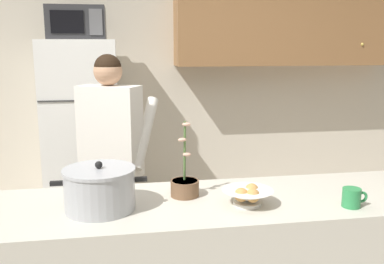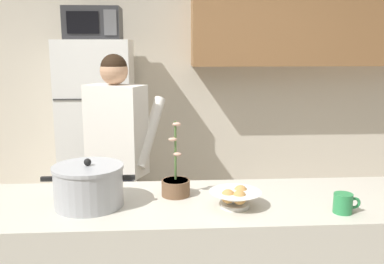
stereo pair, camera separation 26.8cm
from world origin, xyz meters
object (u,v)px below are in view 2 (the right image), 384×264
at_px(cooking_pot, 89,186).
at_px(microwave, 93,24).
at_px(refrigerator, 99,136).
at_px(person_near_pot, 117,142).
at_px(coffee_mug, 344,203).
at_px(potted_orchid, 176,185).
at_px(bread_bowl, 235,197).

bearing_deg(cooking_pot, microwave, 97.28).
relative_size(refrigerator, microwave, 3.65).
height_order(refrigerator, person_near_pot, refrigerator).
distance_m(microwave, cooking_pot, 2.07).
distance_m(refrigerator, person_near_pot, 0.98).
distance_m(microwave, coffee_mug, 2.67).
distance_m(coffee_mug, potted_orchid, 0.84).
xyz_separation_m(coffee_mug, potted_orchid, (-0.79, 0.29, 0.01)).
xyz_separation_m(bread_bowl, potted_orchid, (-0.29, 0.19, 0.01)).
xyz_separation_m(person_near_pot, potted_orchid, (0.40, -0.84, -0.05)).
relative_size(refrigerator, cooking_pot, 3.83).
height_order(refrigerator, coffee_mug, refrigerator).
bearing_deg(potted_orchid, bread_bowl, -32.82).
xyz_separation_m(coffee_mug, bread_bowl, (-0.50, 0.10, 0.00)).
bearing_deg(microwave, potted_orchid, -68.94).
bearing_deg(person_near_pot, refrigerator, 106.50).
height_order(person_near_pot, bread_bowl, person_near_pot).
bearing_deg(coffee_mug, cooking_pot, 172.03).
distance_m(refrigerator, bread_bowl, 2.17).
bearing_deg(refrigerator, potted_orchid, -69.18).
xyz_separation_m(microwave, potted_orchid, (0.67, -1.74, -0.91)).
bearing_deg(person_near_pot, cooking_pot, -92.23).
relative_size(refrigerator, person_near_pot, 1.06).
bearing_deg(potted_orchid, cooking_pot, -164.66).
bearing_deg(coffee_mug, potted_orchid, 159.84).
bearing_deg(bread_bowl, potted_orchid, 147.18).
bearing_deg(person_near_pot, microwave, 106.87).
relative_size(microwave, person_near_pot, 0.29).
height_order(bread_bowl, potted_orchid, potted_orchid).
distance_m(microwave, bread_bowl, 2.34).
xyz_separation_m(refrigerator, cooking_pot, (0.24, -1.88, 0.15)).
distance_m(bread_bowl, potted_orchid, 0.34).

